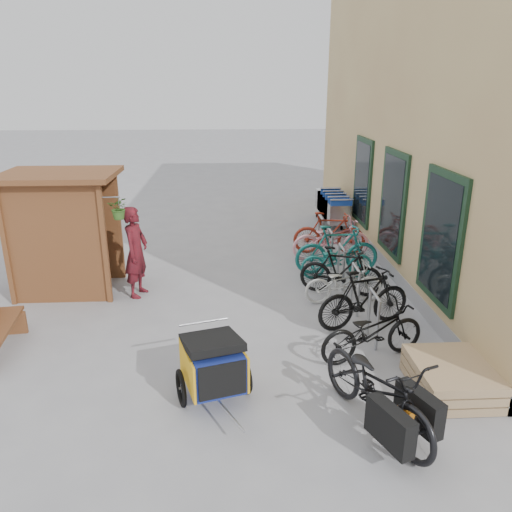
{
  "coord_description": "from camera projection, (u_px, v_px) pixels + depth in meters",
  "views": [
    {
      "loc": [
        0.03,
        -7.1,
        3.99
      ],
      "look_at": [
        0.5,
        1.5,
        1.0
      ],
      "focal_mm": 35.0,
      "sensor_mm": 36.0,
      "label": 1
    }
  ],
  "objects": [
    {
      "name": "bike_2",
      "position": [
        344.0,
        283.0,
        9.48
      ],
      "size": [
        1.55,
        0.65,
        0.8
      ],
      "primitive_type": "imported",
      "rotation": [
        0.0,
        0.0,
        1.65
      ],
      "color": "silver",
      "rests_on": "ground"
    },
    {
      "name": "shopping_carts",
      "position": [
        332.0,
        205.0,
        14.45
      ],
      "size": [
        0.61,
        2.44,
        1.1
      ],
      "color": "silver",
      "rests_on": "ground"
    },
    {
      "name": "building",
      "position": [
        509.0,
        106.0,
        11.44
      ],
      "size": [
        6.07,
        13.0,
        7.0
      ],
      "color": "tan",
      "rests_on": "ground"
    },
    {
      "name": "ground",
      "position": [
        230.0,
        346.0,
        8.0
      ],
      "size": [
        80.0,
        80.0,
        0.0
      ],
      "primitive_type": "plane",
      "color": "#98989B"
    },
    {
      "name": "pallet_stack",
      "position": [
        451.0,
        377.0,
        6.77
      ],
      "size": [
        1.0,
        1.2,
        0.4
      ],
      "color": "tan",
      "rests_on": "ground"
    },
    {
      "name": "kiosk",
      "position": [
        59.0,
        216.0,
        9.66
      ],
      "size": [
        2.49,
        1.65,
        2.4
      ],
      "color": "brown",
      "rests_on": "ground"
    },
    {
      "name": "bike_1",
      "position": [
        364.0,
        298.0,
        8.49
      ],
      "size": [
        1.81,
        0.98,
        1.05
      ],
      "primitive_type": "imported",
      "rotation": [
        0.0,
        0.0,
        1.86
      ],
      "color": "black",
      "rests_on": "ground"
    },
    {
      "name": "child_trailer",
      "position": [
        213.0,
        363.0,
        6.53
      ],
      "size": [
        1.04,
        1.63,
        0.94
      ],
      "rotation": [
        0.0,
        0.0,
        0.29
      ],
      "color": "navy",
      "rests_on": "ground"
    },
    {
      "name": "bike_3",
      "position": [
        341.0,
        271.0,
        9.83
      ],
      "size": [
        1.7,
        0.94,
        0.98
      ],
      "primitive_type": "imported",
      "rotation": [
        0.0,
        0.0,
        1.26
      ],
      "color": "black",
      "rests_on": "ground"
    },
    {
      "name": "bike_rack",
      "position": [
        341.0,
        262.0,
        10.22
      ],
      "size": [
        0.05,
        5.35,
        0.86
      ],
      "color": "#A5A8AD",
      "rests_on": "ground"
    },
    {
      "name": "cargo_bike",
      "position": [
        379.0,
        389.0,
        5.96
      ],
      "size": [
        1.43,
        2.14,
        1.07
      ],
      "rotation": [
        0.0,
        0.0,
        0.39
      ],
      "color": "black",
      "rests_on": "ground"
    },
    {
      "name": "bike_5",
      "position": [
        337.0,
        250.0,
        10.88
      ],
      "size": [
        1.84,
        0.55,
        1.1
      ],
      "primitive_type": "imported",
      "rotation": [
        0.0,
        0.0,
        1.59
      ],
      "color": "#1D756F",
      "rests_on": "ground"
    },
    {
      "name": "bike_7",
      "position": [
        329.0,
        233.0,
        12.17
      ],
      "size": [
        1.8,
        0.72,
        1.05
      ],
      "primitive_type": "imported",
      "rotation": [
        0.0,
        0.0,
        1.44
      ],
      "color": "maroon",
      "rests_on": "ground"
    },
    {
      "name": "person_kiosk",
      "position": [
        136.0,
        252.0,
        9.66
      ],
      "size": [
        0.58,
        0.74,
        1.8
      ],
      "primitive_type": "imported",
      "rotation": [
        0.0,
        0.0,
        1.32
      ],
      "color": "maroon",
      "rests_on": "ground"
    },
    {
      "name": "bike_6",
      "position": [
        331.0,
        239.0,
        11.82
      ],
      "size": [
        1.96,
        0.88,
        0.99
      ],
      "primitive_type": "imported",
      "rotation": [
        0.0,
        0.0,
        1.69
      ],
      "color": "pink",
      "rests_on": "ground"
    },
    {
      "name": "bike_0",
      "position": [
        373.0,
        331.0,
        7.51
      ],
      "size": [
        1.82,
        1.07,
        0.9
      ],
      "primitive_type": "imported",
      "rotation": [
        0.0,
        0.0,
        1.86
      ],
      "color": "black",
      "rests_on": "ground"
    },
    {
      "name": "bike_4",
      "position": [
        337.0,
        260.0,
        10.67
      ],
      "size": [
        1.57,
        0.58,
        0.82
      ],
      "primitive_type": "imported",
      "rotation": [
        0.0,
        0.0,
        1.59
      ],
      "color": "#1D756F",
      "rests_on": "ground"
    }
  ]
}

